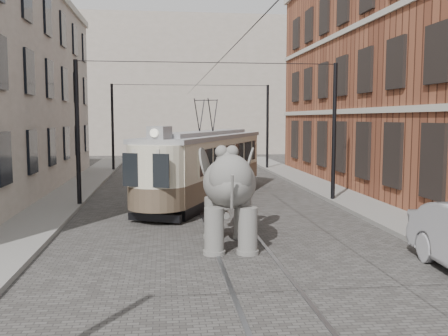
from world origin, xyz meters
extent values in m
plane|color=#464441|center=(0.00, 0.00, 0.00)|extent=(120.00, 120.00, 0.00)
cube|color=slate|center=(6.00, 0.00, 0.07)|extent=(2.00, 60.00, 0.15)
cube|color=slate|center=(-6.50, 0.00, 0.07)|extent=(2.00, 60.00, 0.15)
cube|color=brown|center=(11.00, 9.00, 6.00)|extent=(8.00, 26.00, 12.00)
cube|color=gray|center=(0.00, 40.00, 7.00)|extent=(28.00, 10.00, 14.00)
camera|label=1|loc=(-2.11, -14.83, 3.64)|focal=39.93mm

